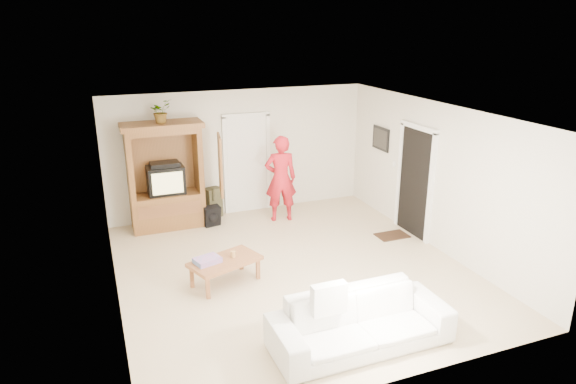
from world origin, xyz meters
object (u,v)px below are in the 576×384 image
object	(u,v)px
armoire	(167,183)
coffee_table	(225,263)
sofa	(360,322)
man	(281,179)

from	to	relation	value
armoire	coffee_table	distance (m)	2.79
sofa	coffee_table	distance (m)	2.49
sofa	armoire	bearing A→B (deg)	107.82
man	sofa	world-z (taller)	man
armoire	coffee_table	bearing A→B (deg)	-80.93
armoire	sofa	size ratio (longest dim) A/B	0.92
coffee_table	armoire	bearing A→B (deg)	79.15
armoire	man	size ratio (longest dim) A/B	1.18
armoire	sofa	world-z (taller)	armoire
man	coffee_table	distance (m)	2.89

